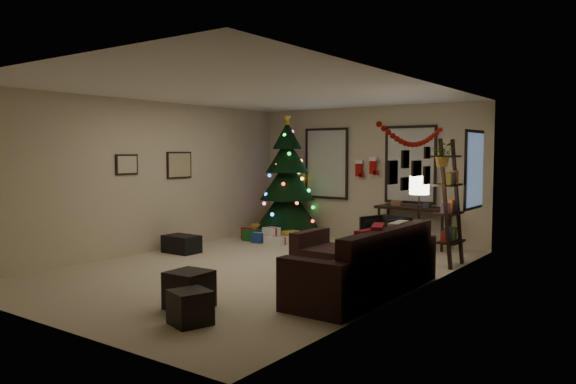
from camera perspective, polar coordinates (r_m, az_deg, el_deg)
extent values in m
plane|color=#C1B292|center=(8.65, -2.89, -7.83)|extent=(7.00, 7.00, 0.00)
plane|color=white|center=(8.51, -2.95, 10.26)|extent=(7.00, 7.00, 0.00)
plane|color=beige|center=(11.41, 8.13, 1.86)|extent=(5.00, 0.00, 5.00)
plane|color=beige|center=(6.15, -23.76, -0.30)|extent=(5.00, 0.00, 5.00)
plane|color=beige|center=(10.22, -13.93, 1.53)|extent=(0.00, 7.00, 7.00)
plane|color=beige|center=(7.18, 12.85, 0.52)|extent=(0.00, 7.00, 7.00)
cube|color=#728CB2|center=(11.85, 4.00, 2.94)|extent=(0.94, 0.02, 1.35)
cube|color=beige|center=(11.85, 4.00, 2.94)|extent=(0.94, 0.03, 1.35)
cube|color=#728CB2|center=(10.97, 12.47, 2.76)|extent=(0.94, 0.02, 1.35)
cube|color=beige|center=(10.97, 12.47, 2.76)|extent=(0.94, 0.03, 1.35)
cube|color=#728CB2|center=(9.58, 18.65, 2.17)|extent=(0.05, 0.27, 1.17)
cube|color=beige|center=(9.58, 18.65, 2.17)|extent=(0.05, 0.45, 1.17)
cylinder|color=black|center=(11.90, -0.08, -3.78)|extent=(0.10, 0.10, 0.31)
cone|color=black|center=(11.85, -0.08, -1.52)|extent=(1.42, 1.42, 0.99)
cone|color=black|center=(11.80, -0.08, 1.26)|extent=(1.17, 1.17, 0.84)
cone|color=black|center=(11.79, -0.08, 3.80)|extent=(0.92, 0.92, 0.73)
cone|color=black|center=(11.80, -0.08, 5.83)|extent=(0.63, 0.63, 0.58)
cylinder|color=maroon|center=(11.92, -0.08, -4.43)|extent=(1.15, 1.15, 0.04)
cube|color=gold|center=(11.10, 0.46, -4.60)|extent=(0.35, 0.28, 0.22)
cube|color=silver|center=(11.03, -1.72, -4.44)|extent=(0.28, 0.25, 0.30)
cube|color=#14591E|center=(11.21, 2.40, -4.62)|extent=(0.25, 0.30, 0.18)
cube|color=maroon|center=(11.44, -3.96, -4.27)|extent=(0.30, 0.22, 0.25)
cube|color=navy|center=(11.04, -3.02, -4.70)|extent=(0.22, 0.22, 0.20)
cube|color=gold|center=(11.85, -2.94, -3.90)|extent=(0.26, 0.26, 0.28)
cube|color=silver|center=(10.84, -1.20, -4.99)|extent=(0.40, 0.30, 0.15)
cube|color=#14591E|center=(11.29, -3.69, -4.43)|extent=(0.34, 0.24, 0.23)
cube|color=black|center=(7.18, 7.93, -8.72)|extent=(0.84, 2.24, 0.39)
cube|color=black|center=(6.96, 10.31, -5.58)|extent=(0.20, 2.24, 0.46)
cube|color=black|center=(6.13, 2.53, -9.84)|extent=(0.84, 0.20, 0.62)
cube|color=black|center=(8.24, 11.93, -6.32)|extent=(0.84, 0.20, 0.62)
cube|color=black|center=(8.17, 5.13, -7.14)|extent=(0.79, 0.84, 0.39)
cube|color=black|center=(8.40, 2.27, -6.03)|extent=(0.18, 0.84, 0.62)
cube|color=maroon|center=(6.77, 8.21, -5.68)|extent=(0.15, 0.45, 0.44)
cube|color=maroon|center=(6.99, 9.17, -5.38)|extent=(0.31, 0.51, 0.50)
cube|color=#BDB399|center=(7.54, 11.25, -4.80)|extent=(0.18, 0.48, 0.47)
cube|color=black|center=(6.57, -10.10, -9.82)|extent=(0.47, 0.47, 0.42)
cube|color=black|center=(5.97, -10.00, -11.57)|extent=(0.48, 0.48, 0.36)
cube|color=black|center=(10.72, 12.80, -1.61)|extent=(1.42, 0.51, 0.05)
cylinder|color=black|center=(10.84, 9.30, -3.55)|extent=(0.05, 0.05, 0.71)
cylinder|color=black|center=(11.20, 10.22, -3.31)|extent=(0.05, 0.05, 0.71)
cylinder|color=black|center=(10.35, 15.52, -4.00)|extent=(0.05, 0.05, 0.71)
cylinder|color=black|center=(10.73, 16.27, -3.74)|extent=(0.05, 0.05, 0.71)
imported|color=black|center=(10.29, 9.96, -4.16)|extent=(0.75, 0.73, 0.64)
cube|color=black|center=(8.78, 15.85, -1.20)|extent=(0.05, 0.05, 2.00)
cube|color=black|center=(9.28, 16.97, -0.94)|extent=(0.05, 0.05, 2.00)
cube|color=black|center=(9.11, 16.17, -4.89)|extent=(0.30, 0.56, 0.03)
cube|color=black|center=(9.05, 16.22, -2.11)|extent=(0.30, 0.56, 0.03)
cube|color=black|center=(9.02, 16.28, 0.70)|extent=(0.30, 0.56, 0.03)
cube|color=black|center=(9.00, 16.33, 3.52)|extent=(0.30, 0.56, 0.03)
imported|color=#4C4C4C|center=(8.68, 15.65, 4.05)|extent=(0.51, 0.47, 0.47)
cylinder|color=black|center=(8.93, 13.19, -7.46)|extent=(0.25, 0.25, 0.03)
cylinder|color=black|center=(8.83, 13.25, -3.58)|extent=(0.03, 0.03, 1.19)
cylinder|color=white|center=(8.77, 13.32, 0.68)|extent=(0.30, 0.30, 0.28)
cube|color=black|center=(10.65, -11.10, 2.73)|extent=(0.04, 0.60, 0.50)
cube|color=tan|center=(10.65, -11.10, 2.73)|extent=(0.01, 0.54, 0.45)
cube|color=black|center=(9.87, -16.22, 2.72)|extent=(0.04, 0.45, 0.35)
cube|color=beige|center=(9.87, -16.22, 2.72)|extent=(0.01, 0.41, 0.31)
cube|color=black|center=(6.63, 10.69, 2.00)|extent=(0.03, 0.22, 0.28)
cube|color=black|center=(6.95, 11.94, 3.31)|extent=(0.03, 0.18, 0.22)
cube|color=black|center=(6.96, 11.90, 0.84)|extent=(0.03, 0.20, 0.16)
cube|color=black|center=(7.27, 13.04, 2.38)|extent=(0.03, 0.26, 0.20)
cube|color=black|center=(7.60, 14.05, 1.67)|extent=(0.03, 0.18, 0.24)
cube|color=black|center=(7.59, 14.08, 3.94)|extent=(0.03, 0.16, 0.16)
cube|color=#990F0C|center=(11.41, 7.27, 2.35)|extent=(0.14, 0.04, 0.30)
cube|color=white|center=(11.40, 7.28, 3.10)|extent=(0.16, 0.05, 0.08)
cube|color=#990F0C|center=(11.38, 7.57, 1.69)|extent=(0.10, 0.04, 0.08)
cube|color=#990F0C|center=(11.24, 8.71, 2.60)|extent=(0.14, 0.04, 0.30)
cube|color=white|center=(11.23, 8.72, 3.36)|extent=(0.16, 0.05, 0.08)
cube|color=#990F0C|center=(11.21, 9.02, 1.93)|extent=(0.10, 0.04, 0.08)
cube|color=black|center=(10.10, -10.87, -5.27)|extent=(0.63, 0.42, 0.31)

